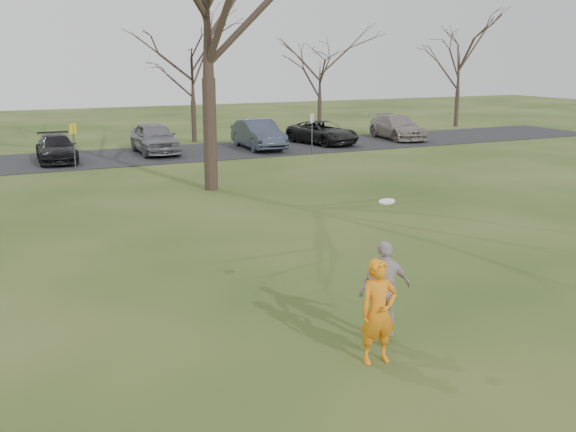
% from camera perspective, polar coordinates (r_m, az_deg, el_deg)
% --- Properties ---
extents(ground, '(120.00, 120.00, 0.00)m').
position_cam_1_polar(ground, '(12.32, 8.20, -10.71)').
color(ground, '#1E380F').
rests_on(ground, ground).
extents(parking_strip, '(62.00, 6.50, 0.04)m').
position_cam_1_polar(parking_strip, '(35.24, -14.96, 4.76)').
color(parking_strip, black).
rests_on(parking_strip, ground).
extents(player_defender, '(0.69, 0.50, 1.78)m').
position_cam_1_polar(player_defender, '(11.34, 7.62, -7.99)').
color(player_defender, orange).
rests_on(player_defender, ground).
extents(car_3, '(2.04, 4.49, 1.28)m').
position_cam_1_polar(car_3, '(34.55, -18.95, 5.43)').
color(car_3, black).
rests_on(car_3, parking_strip).
extents(car_4, '(2.03, 4.78, 1.61)m').
position_cam_1_polar(car_4, '(36.11, -11.18, 6.48)').
color(car_4, slate).
rests_on(car_4, parking_strip).
extents(car_5, '(1.92, 4.88, 1.58)m').
position_cam_1_polar(car_5, '(37.32, -2.51, 6.91)').
color(car_5, '#303949').
rests_on(car_5, parking_strip).
extents(car_6, '(3.10, 5.07, 1.31)m').
position_cam_1_polar(car_6, '(39.42, 2.95, 7.04)').
color(car_6, black).
rests_on(car_6, parking_strip).
extents(car_7, '(2.60, 5.14, 1.43)m').
position_cam_1_polar(car_7, '(42.29, 9.21, 7.40)').
color(car_7, gray).
rests_on(car_7, parking_strip).
extents(catching_play, '(1.03, 0.44, 2.48)m').
position_cam_1_polar(catching_play, '(12.05, 8.18, -6.09)').
color(catching_play, '#BAA9A6').
rests_on(catching_play, ground).
extents(sign_yellow, '(0.35, 0.35, 2.08)m').
position_cam_1_polar(sign_yellow, '(31.80, -17.63, 6.30)').
color(sign_yellow, '#47474C').
rests_on(sign_yellow, ground).
extents(sign_white, '(0.35, 0.35, 2.08)m').
position_cam_1_polar(sign_white, '(35.50, 2.03, 7.58)').
color(sign_white, '#47474C').
rests_on(sign_white, ground).
extents(small_tree_row, '(55.00, 5.90, 8.50)m').
position_cam_1_polar(small_tree_row, '(40.81, -10.51, 11.56)').
color(small_tree_row, '#352821').
rests_on(small_tree_row, ground).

